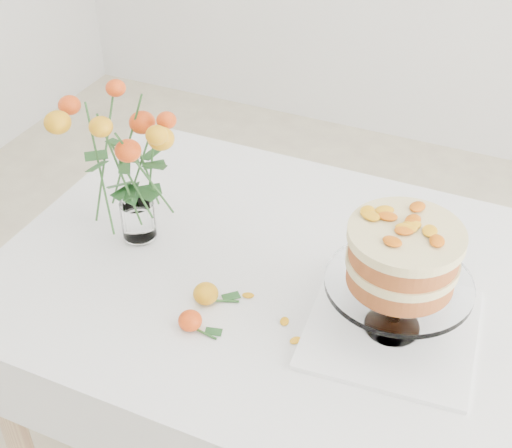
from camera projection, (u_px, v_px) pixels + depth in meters
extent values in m
cube|color=tan|center=(317.00, 292.00, 1.56)|extent=(1.40, 0.90, 0.04)
cylinder|color=tan|center=(15.00, 430.00, 1.72)|extent=(0.06, 0.06, 0.71)
cylinder|color=tan|center=(168.00, 253.00, 2.26)|extent=(0.06, 0.06, 0.71)
cube|color=white|center=(317.00, 284.00, 1.55)|extent=(1.42, 0.92, 0.01)
cube|color=white|center=(374.00, 209.00, 1.95)|extent=(1.42, 0.01, 0.20)
cube|color=white|center=(58.00, 238.00, 1.84)|extent=(0.01, 0.92, 0.20)
cube|color=white|center=(391.00, 329.00, 1.43)|extent=(0.36, 0.36, 0.01)
cylinder|color=white|center=(396.00, 303.00, 1.39)|extent=(0.03, 0.03, 0.09)
cylinder|color=white|center=(399.00, 283.00, 1.35)|extent=(0.28, 0.28, 0.01)
cylinder|color=#A95526|center=(400.00, 272.00, 1.34)|extent=(0.27, 0.27, 0.04)
cylinder|color=beige|center=(402.00, 261.00, 1.32)|extent=(0.28, 0.28, 0.02)
cylinder|color=#A95526|center=(404.00, 248.00, 1.30)|extent=(0.27, 0.27, 0.04)
cylinder|color=beige|center=(407.00, 235.00, 1.28)|extent=(0.28, 0.28, 0.02)
cylinder|color=white|center=(140.00, 236.00, 1.67)|extent=(0.06, 0.06, 0.01)
cylinder|color=white|center=(138.00, 219.00, 1.64)|extent=(0.08, 0.08, 0.09)
ellipsoid|color=orange|center=(206.00, 294.00, 1.49)|extent=(0.05, 0.05, 0.05)
cylinder|color=#275421|center=(224.00, 301.00, 1.50)|extent=(0.06, 0.03, 0.01)
ellipsoid|color=#C53709|center=(190.00, 321.00, 1.43)|extent=(0.05, 0.05, 0.04)
cylinder|color=#275421|center=(204.00, 334.00, 1.42)|extent=(0.06, 0.01, 0.00)
ellipsoid|color=orange|center=(248.00, 295.00, 1.51)|extent=(0.03, 0.02, 0.00)
ellipsoid|color=orange|center=(285.00, 321.00, 1.45)|extent=(0.03, 0.02, 0.00)
ellipsoid|color=orange|center=(296.00, 340.00, 1.41)|extent=(0.03, 0.02, 0.00)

